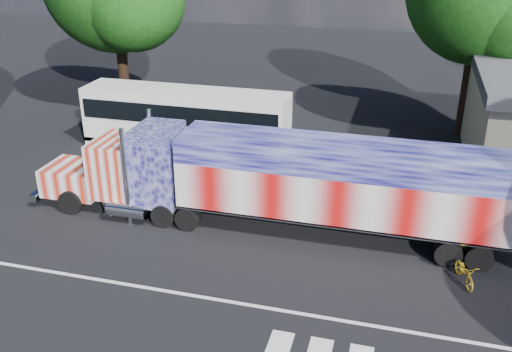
% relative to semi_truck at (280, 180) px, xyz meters
% --- Properties ---
extents(ground, '(100.00, 100.00, 0.00)m').
position_rel_semi_truck_xyz_m(ground, '(-1.19, -2.27, -2.17)').
color(ground, black).
extents(lane_markings, '(30.00, 2.67, 0.01)m').
position_rel_semi_truck_xyz_m(lane_markings, '(0.52, -6.04, -2.17)').
color(lane_markings, silver).
rests_on(lane_markings, ground).
extents(semi_truck, '(19.78, 3.12, 4.22)m').
position_rel_semi_truck_xyz_m(semi_truck, '(0.00, 0.00, 0.00)').
color(semi_truck, black).
rests_on(semi_truck, ground).
extents(coach_bus, '(11.31, 2.63, 3.29)m').
position_rel_semi_truck_xyz_m(coach_bus, '(-6.99, 7.51, -0.47)').
color(coach_bus, silver).
rests_on(coach_bus, ground).
extents(woman, '(0.63, 0.42, 1.72)m').
position_rel_semi_truck_xyz_m(woman, '(-7.36, -0.77, -1.31)').
color(woman, slate).
rests_on(woman, ground).
extents(bicycle, '(1.01, 1.69, 0.84)m').
position_rel_semi_truck_xyz_m(bicycle, '(7.09, -2.05, -1.75)').
color(bicycle, gold).
rests_on(bicycle, ground).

